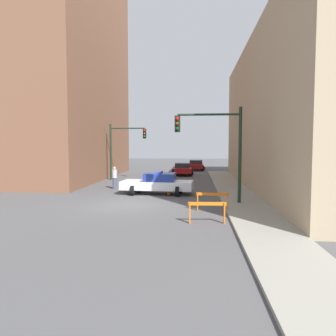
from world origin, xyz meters
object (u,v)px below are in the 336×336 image
at_px(barrier_front, 207,209).
at_px(traffic_cone, 169,190).
at_px(traffic_light_near, 218,140).
at_px(barrier_mid, 212,198).
at_px(parked_car_mid, 196,165).
at_px(traffic_light_far, 122,143).
at_px(pedestrian_crossing, 115,177).
at_px(parked_car_near, 182,169).
at_px(police_car, 158,183).

xyz_separation_m(barrier_front, traffic_cone, (-2.21, 7.48, -0.30)).
xyz_separation_m(traffic_light_near, barrier_mid, (-0.39, -1.78, -2.91)).
xyz_separation_m(parked_car_mid, barrier_front, (0.43, -28.61, -0.06)).
height_order(traffic_light_near, traffic_light_far, traffic_light_near).
height_order(traffic_light_far, pedestrian_crossing, traffic_light_far).
distance_m(traffic_light_far, parked_car_near, 7.98).
bearing_deg(parked_car_near, parked_car_mid, 73.89).
bearing_deg(barrier_front, parked_car_mid, 90.87).
bearing_deg(parked_car_mid, traffic_light_near, -87.98).
relative_size(police_car, parked_car_mid, 1.11).
xyz_separation_m(traffic_light_near, parked_car_mid, (-1.18, 24.16, -2.86)).
xyz_separation_m(pedestrian_crossing, barrier_front, (6.47, -10.18, -0.24)).
xyz_separation_m(traffic_light_far, parked_car_near, (5.37, 5.23, -2.72)).
bearing_deg(barrier_front, traffic_light_near, 80.55).
height_order(traffic_light_far, barrier_front, traffic_light_far).
relative_size(parked_car_near, parked_car_mid, 1.02).
relative_size(traffic_light_near, barrier_front, 3.25).
bearing_deg(barrier_mid, barrier_front, -97.39).
relative_size(parked_car_mid, traffic_cone, 6.59).
height_order(traffic_light_far, parked_car_near, traffic_light_far).
distance_m(traffic_light_near, traffic_cone, 5.31).
bearing_deg(parked_car_near, traffic_light_far, -139.77).
relative_size(traffic_light_far, parked_car_near, 1.18).
bearing_deg(traffic_light_near, traffic_light_far, 123.71).
distance_m(parked_car_near, parked_car_mid, 7.05).
height_order(parked_car_near, parked_car_mid, same).
bearing_deg(traffic_light_far, pedestrian_crossing, -82.61).
bearing_deg(barrier_mid, traffic_light_far, 118.93).
distance_m(police_car, pedestrian_crossing, 4.17).
relative_size(traffic_light_far, traffic_cone, 7.93).
bearing_deg(traffic_light_far, traffic_cone, -60.55).
bearing_deg(barrier_front, traffic_cone, 106.45).
bearing_deg(barrier_mid, parked_car_mid, 91.72).
bearing_deg(traffic_cone, pedestrian_crossing, 147.73).
height_order(parked_car_near, traffic_cone, parked_car_near).
bearing_deg(traffic_light_near, parked_car_near, 98.75).
bearing_deg(traffic_light_near, barrier_mid, -102.49).
relative_size(traffic_light_near, traffic_cone, 7.93).
relative_size(police_car, pedestrian_crossing, 2.90).
bearing_deg(traffic_light_far, parked_car_mid, 60.50).
xyz_separation_m(police_car, traffic_cone, (0.77, -0.42, -0.41)).
height_order(police_car, pedestrian_crossing, pedestrian_crossing).
distance_m(parked_car_mid, barrier_front, 28.61).
bearing_deg(parked_car_mid, barrier_front, -89.90).
bearing_deg(traffic_cone, parked_car_near, 88.82).
height_order(police_car, barrier_mid, police_car).
height_order(traffic_light_near, barrier_mid, traffic_light_near).
bearing_deg(parked_car_mid, pedestrian_crossing, -108.91).
bearing_deg(police_car, barrier_mid, -143.94).
bearing_deg(barrier_mid, traffic_light_near, 77.51).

